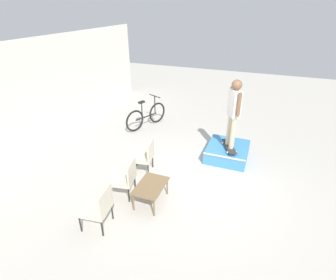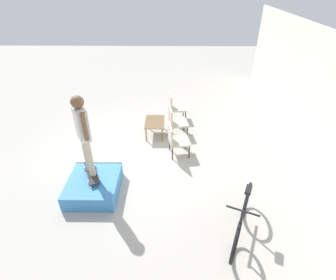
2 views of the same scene
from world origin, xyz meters
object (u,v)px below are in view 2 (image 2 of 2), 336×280
Objects in this scene: skate_ramp_box at (94,185)px; bicycle at (242,219)px; patio_chair_right at (176,139)px; skateboard_on_ramp at (92,172)px; patio_chair_left at (175,106)px; person_skater at (83,130)px; patio_chair_center at (175,121)px; coffee_table at (155,123)px.

bicycle is (1.06, 2.96, 0.21)m from skate_ramp_box.
skateboard_on_ramp is at bearing 115.34° from patio_chair_right.
skate_ramp_box is at bearing 144.63° from patio_chair_left.
skate_ramp_box is at bearing -12.96° from person_skater.
patio_chair_right is 0.54× the size of bicycle.
skate_ramp_box is 3.87m from patio_chair_left.
patio_chair_left is at bearing 118.76° from person_skater.
skate_ramp_box is 0.69× the size of person_skater.
patio_chair_center is (-2.28, 1.86, 0.05)m from skateboard_on_ramp.
person_skater is 3.89m from patio_chair_left.
patio_chair_right reaches higher than coffee_table.
patio_chair_center is 0.98m from patio_chair_right.
bicycle is at bearing 44.03° from skateboard_on_ramp.
coffee_table is 0.51× the size of bicycle.
bicycle is (1.21, 3.01, -0.04)m from skateboard_on_ramp.
patio_chair_center is 1.00× the size of patio_chair_right.
coffee_table is 3.92m from bicycle.
bicycle is at bearing 26.59° from coffee_table.
patio_chair_right is (-1.30, 1.86, 0.05)m from skateboard_on_ramp.
skate_ramp_box is at bearing -86.60° from bicycle.
coffee_table is at bearing 119.73° from person_skater.
person_skater reaches higher than patio_chair_left.
patio_chair_left and patio_chair_center have the same top height.
skateboard_on_ramp is at bearing -88.68° from bicycle.
patio_chair_center is at bearing 116.69° from skateboard_on_ramp.
coffee_table is at bearing 140.75° from patio_chair_left.
patio_chair_left reaches higher than skate_ramp_box.
person_skater reaches higher than skateboard_on_ramp.
coffee_table is at bearing 153.67° from skate_ramp_box.
person_skater reaches higher than skate_ramp_box.
skate_ramp_box is 2.33m from patio_chair_right.
coffee_table is at bearing 21.58° from patio_chair_right.
person_skater is (-0.14, -0.05, 1.32)m from skate_ramp_box.
patio_chair_left is 1.00× the size of patio_chair_center.
bicycle is at bearing -164.91° from patio_chair_right.
patio_chair_left is (-3.27, 1.86, 0.05)m from skateboard_on_ramp.
skateboard_on_ramp is 0.47× the size of person_skater.
patio_chair_center is at bearing 88.43° from coffee_table.
bicycle reaches higher than patio_chair_right.
skate_ramp_box is 1.40× the size of patio_chair_left.
patio_chair_left is at bearing 152.04° from skate_ramp_box.
person_skater is 3.42m from bicycle.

